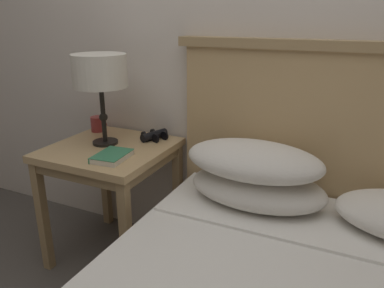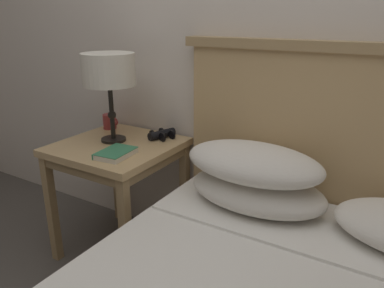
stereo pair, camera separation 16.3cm
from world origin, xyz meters
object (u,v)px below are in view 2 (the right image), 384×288
at_px(nightstand, 118,159).
at_px(book_on_nightstand, 115,153).
at_px(table_lamp, 109,72).
at_px(binoculars_pair, 162,134).
at_px(coffee_mug, 110,121).

height_order(nightstand, book_on_nightstand, book_on_nightstand).
height_order(table_lamp, book_on_nightstand, table_lamp).
bearing_deg(table_lamp, binoculars_pair, 40.77).
xyz_separation_m(nightstand, book_on_nightstand, (0.12, -0.14, 0.10)).
relative_size(book_on_nightstand, binoculars_pair, 1.18).
bearing_deg(binoculars_pair, coffee_mug, -178.50).
height_order(nightstand, coffee_mug, coffee_mug).
bearing_deg(nightstand, coffee_mug, 139.55).
bearing_deg(nightstand, table_lamp, 149.67).
height_order(book_on_nightstand, binoculars_pair, binoculars_pair).
distance_m(binoculars_pair, coffee_mug, 0.37).
xyz_separation_m(book_on_nightstand, coffee_mug, (-0.34, 0.33, 0.03)).
bearing_deg(nightstand, book_on_nightstand, -49.82).
relative_size(book_on_nightstand, coffee_mug, 1.89).
relative_size(nightstand, table_lamp, 1.40).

